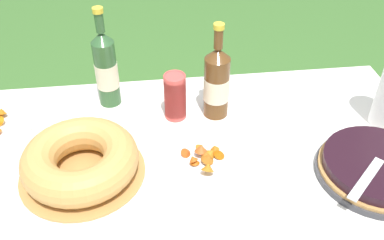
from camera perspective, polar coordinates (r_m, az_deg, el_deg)
garden_table at (r=1.32m, az=-1.16°, el=-8.24°), size 1.59×0.93×0.71m
tablecloth at (r=1.28m, az=-1.19°, el=-6.51°), size 1.60×0.94×0.10m
berry_tart at (r=1.33m, az=23.41°, el=-5.90°), size 0.34×0.34×0.06m
serving_knife at (r=1.33m, az=24.23°, el=-4.10°), size 0.29×0.27×0.01m
bundt_cake at (r=1.25m, az=-14.66°, el=-5.20°), size 0.36×0.36×0.11m
cup_stack at (r=1.40m, az=-2.17°, el=3.15°), size 0.07×0.07×0.16m
cider_bottle_green at (r=1.47m, az=-11.37°, el=6.70°), size 0.08×0.08×0.35m
cider_bottle_amber at (r=1.39m, az=3.30°, el=5.00°), size 0.08×0.08×0.33m
snack_plate_left at (r=1.27m, az=1.98°, el=-5.29°), size 0.24×0.24×0.06m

